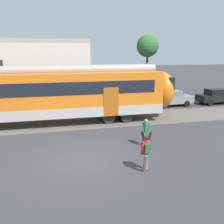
% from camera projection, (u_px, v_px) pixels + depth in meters
% --- Properties ---
extents(ground_plane, '(160.00, 160.00, 0.00)m').
position_uv_depth(ground_plane, '(83.00, 160.00, 13.11)').
color(ground_plane, '#38383D').
extents(pedestrian_red, '(0.53, 0.66, 1.67)m').
position_uv_depth(pedestrian_red, '(146.00, 151.00, 11.70)').
color(pedestrian_red, '#6B6051').
rests_on(pedestrian_red, ground).
extents(pedestrian_green, '(0.63, 0.55, 1.67)m').
position_uv_depth(pedestrian_green, '(147.00, 130.00, 14.83)').
color(pedestrian_green, '#28282D').
rests_on(pedestrian_green, ground).
extents(parked_car_grey, '(4.07, 1.89, 1.54)m').
position_uv_depth(parked_car_grey, '(171.00, 98.00, 25.80)').
color(parked_car_grey, gray).
rests_on(parked_car_grey, ground).
extents(parked_car_black, '(4.04, 1.83, 1.54)m').
position_uv_depth(parked_car_black, '(217.00, 96.00, 26.90)').
color(parked_car_black, black).
rests_on(parked_car_black, ground).
extents(street_tree_right, '(2.90, 2.90, 7.39)m').
position_uv_depth(street_tree_right, '(148.00, 47.00, 34.42)').
color(street_tree_right, brown).
rests_on(street_tree_right, ground).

